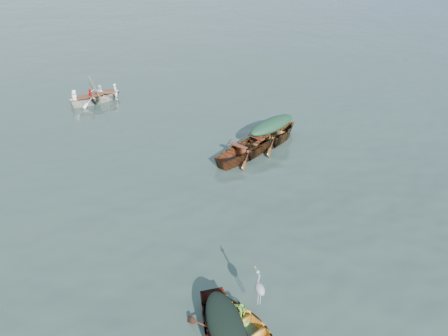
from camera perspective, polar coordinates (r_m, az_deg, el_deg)
The scene contains 12 objects.
ground at distance 14.94m, azimuth 5.42°, elevation -5.26°, with size 140.00×140.00×0.00m, color #2B3C35.
yellow_dinghy at distance 10.96m, azimuth 2.54°, elevation -20.59°, with size 1.21×2.79×0.73m, color gold.
green_tarp_boat at distance 19.45m, azimuth 6.15°, elevation 3.20°, with size 1.58×5.08×1.23m, color #503012.
open_wooden_boat at distance 18.25m, azimuth 3.03°, elevation 1.55°, with size 1.45×4.66×1.11m, color #503014.
rowed_boat at distance 25.19m, azimuth -16.28°, elevation 8.23°, with size 1.19×3.98×0.93m, color silver.
dark_tarp_cover at distance 10.16m, azimuth 0.28°, elevation -19.83°, with size 0.79×2.12×0.40m, color black.
green_tarp_cover at distance 19.09m, azimuth 6.29°, elevation 5.57°, with size 0.87×2.79×0.52m, color #173924.
thwart_benches at distance 18.00m, azimuth 3.07°, elevation 3.18°, with size 0.87×2.33×0.04m, color #4D2012, non-canonical shape.
heron at distance 10.65m, azimuth 4.65°, elevation -16.00°, with size 0.28×0.40×0.92m, color gray, non-canonical shape.
dinghy_weeds at distance 10.75m, azimuth 0.60°, elevation -16.57°, with size 0.70×0.90×0.60m, color #3A771F.
rowers at distance 24.93m, azimuth -16.55°, elevation 10.05°, with size 1.08×2.79×0.76m, color silver.
oars at distance 25.03m, azimuth -16.44°, elevation 9.29°, with size 2.60×0.60×0.06m, color brown, non-canonical shape.
Camera 1 is at (-4.98, -11.38, 8.29)m, focal length 35.00 mm.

